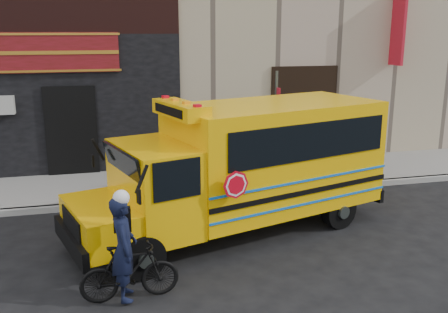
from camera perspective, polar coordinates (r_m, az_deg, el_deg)
name	(u,v)px	position (r m, az deg, el deg)	size (l,w,h in m)	color
ground	(223,240)	(10.58, -0.09, -9.48)	(120.00, 120.00, 0.00)	black
curb	(199,197)	(12.92, -2.84, -4.64)	(40.00, 0.20, 0.15)	#979791
sidewalk	(189,180)	(14.33, -4.00, -2.74)	(40.00, 3.00, 0.15)	gray
school_bus	(249,163)	(10.65, 2.84, -0.71)	(7.22, 4.02, 2.92)	black
sign_pole	(276,129)	(12.89, 5.93, 3.18)	(0.07, 0.29, 3.26)	#3D4541
bicycle	(130,272)	(8.38, -10.74, -12.87)	(0.45, 1.59, 0.96)	black
cyclist	(124,251)	(8.20, -11.36, -10.55)	(0.63, 0.41, 1.72)	black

